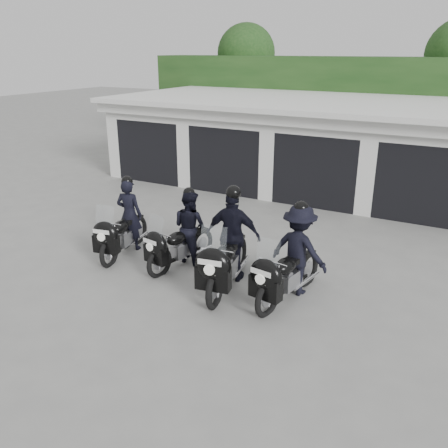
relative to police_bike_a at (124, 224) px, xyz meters
The scene contains 7 objects.
ground 2.89m from the police_bike_a, ahead, with size 80.00×80.00×0.00m, color gray.
garage_block 8.56m from the police_bike_a, 70.87° to the left, with size 16.40×6.80×2.96m.
background_vegetation 13.46m from the police_bike_a, 76.23° to the left, with size 20.00×3.90×5.80m.
police_bike_a is the anchor object (origin of this frame).
police_bike_b 1.59m from the police_bike_a, ahead, with size 0.98×2.07×1.81m.
police_bike_c 2.95m from the police_bike_a, ahead, with size 1.26×2.43×2.13m.
police_bike_d 4.26m from the police_bike_a, ahead, with size 1.27×2.26×1.98m.
Camera 1 is at (4.27, -8.04, 4.61)m, focal length 38.00 mm.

